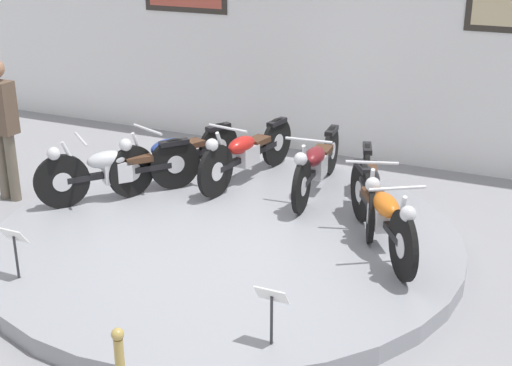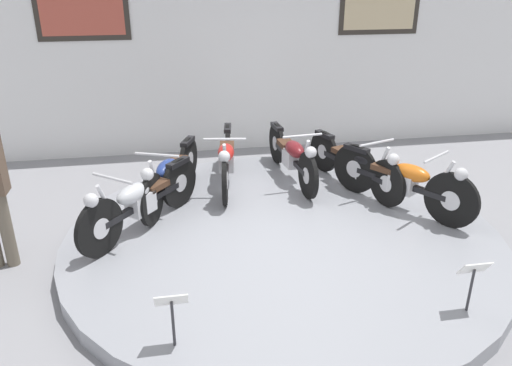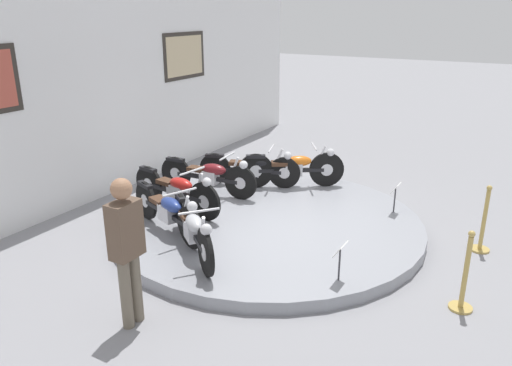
{
  "view_description": "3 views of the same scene",
  "coord_description": "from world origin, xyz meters",
  "px_view_note": "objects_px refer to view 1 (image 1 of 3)",
  "views": [
    {
      "loc": [
        3.17,
        -6.06,
        3.35
      ],
      "look_at": [
        0.18,
        0.38,
        0.63
      ],
      "focal_mm": 50.0,
      "sensor_mm": 36.0,
      "label": 1
    },
    {
      "loc": [
        -1.18,
        -4.91,
        2.95
      ],
      "look_at": [
        -0.25,
        0.36,
        0.64
      ],
      "focal_mm": 35.0,
      "sensor_mm": 36.0,
      "label": 2
    },
    {
      "loc": [
        -6.56,
        -3.53,
        3.4
      ],
      "look_at": [
        0.12,
        0.3,
        0.7
      ],
      "focal_mm": 35.0,
      "sensor_mm": 36.0,
      "label": 3
    }
  ],
  "objects_px": {
    "motorcycle_orange": "(382,212)",
    "motorcycle_blue": "(174,154)",
    "info_placard_front_left": "(14,242)",
    "motorcycle_black": "(369,185)",
    "visitor_standing": "(1,121)",
    "info_placard_front_centre": "(272,303)",
    "motorcycle_maroon": "(316,163)",
    "motorcycle_red": "(246,152)",
    "motorcycle_silver": "(116,168)"
  },
  "relations": [
    {
      "from": "info_placard_front_left",
      "to": "motorcycle_red",
      "type": "bearing_deg",
      "value": 75.69
    },
    {
      "from": "info_placard_front_left",
      "to": "info_placard_front_centre",
      "type": "distance_m",
      "value": 2.55
    },
    {
      "from": "motorcycle_black",
      "to": "info_placard_front_left",
      "type": "distance_m",
      "value": 3.7
    },
    {
      "from": "motorcycle_maroon",
      "to": "info_placard_front_left",
      "type": "height_order",
      "value": "motorcycle_maroon"
    },
    {
      "from": "motorcycle_red",
      "to": "motorcycle_orange",
      "type": "distance_m",
      "value": 2.35
    },
    {
      "from": "motorcycle_maroon",
      "to": "visitor_standing",
      "type": "height_order",
      "value": "visitor_standing"
    },
    {
      "from": "motorcycle_silver",
      "to": "info_placard_front_left",
      "type": "xyz_separation_m",
      "value": [
        0.31,
        -2.01,
        -0.01
      ]
    },
    {
      "from": "motorcycle_black",
      "to": "visitor_standing",
      "type": "xyz_separation_m",
      "value": [
        -4.28,
        -0.94,
        0.45
      ]
    },
    {
      "from": "motorcycle_silver",
      "to": "info_placard_front_left",
      "type": "distance_m",
      "value": 2.04
    },
    {
      "from": "motorcycle_maroon",
      "to": "motorcycle_orange",
      "type": "relative_size",
      "value": 1.15
    },
    {
      "from": "motorcycle_silver",
      "to": "motorcycle_black",
      "type": "relative_size",
      "value": 0.84
    },
    {
      "from": "motorcycle_maroon",
      "to": "info_placard_front_left",
      "type": "relative_size",
      "value": 3.83
    },
    {
      "from": "motorcycle_blue",
      "to": "motorcycle_maroon",
      "type": "distance_m",
      "value": 1.75
    },
    {
      "from": "motorcycle_red",
      "to": "visitor_standing",
      "type": "height_order",
      "value": "visitor_standing"
    },
    {
      "from": "motorcycle_blue",
      "to": "motorcycle_orange",
      "type": "distance_m",
      "value": 2.9
    },
    {
      "from": "motorcycle_maroon",
      "to": "motorcycle_red",
      "type": "bearing_deg",
      "value": 179.89
    },
    {
      "from": "motorcycle_blue",
      "to": "info_placard_front_left",
      "type": "height_order",
      "value": "motorcycle_blue"
    },
    {
      "from": "motorcycle_orange",
      "to": "visitor_standing",
      "type": "bearing_deg",
      "value": -177.25
    },
    {
      "from": "motorcycle_red",
      "to": "info_placard_front_centre",
      "type": "xyz_separation_m",
      "value": [
        1.74,
        -3.17,
        -0.02
      ]
    },
    {
      "from": "info_placard_front_left",
      "to": "info_placard_front_centre",
      "type": "height_order",
      "value": "same"
    },
    {
      "from": "motorcycle_orange",
      "to": "motorcycle_blue",
      "type": "bearing_deg",
      "value": 165.65
    },
    {
      "from": "motorcycle_blue",
      "to": "visitor_standing",
      "type": "relative_size",
      "value": 1.06
    },
    {
      "from": "motorcycle_black",
      "to": "motorcycle_silver",
      "type": "bearing_deg",
      "value": -165.72
    },
    {
      "from": "motorcycle_orange",
      "to": "info_placard_front_left",
      "type": "relative_size",
      "value": 3.35
    },
    {
      "from": "motorcycle_orange",
      "to": "motorcycle_red",
      "type": "bearing_deg",
      "value": 150.5
    },
    {
      "from": "motorcycle_red",
      "to": "motorcycle_orange",
      "type": "relative_size",
      "value": 1.15
    },
    {
      "from": "motorcycle_blue",
      "to": "motorcycle_maroon",
      "type": "height_order",
      "value": "motorcycle_blue"
    },
    {
      "from": "motorcycle_red",
      "to": "visitor_standing",
      "type": "xyz_separation_m",
      "value": [
        -2.58,
        -1.38,
        0.43
      ]
    },
    {
      "from": "motorcycle_orange",
      "to": "info_placard_front_left",
      "type": "distance_m",
      "value": 3.49
    },
    {
      "from": "visitor_standing",
      "to": "info_placard_front_left",
      "type": "bearing_deg",
      "value": -45.34
    },
    {
      "from": "motorcycle_maroon",
      "to": "motorcycle_black",
      "type": "height_order",
      "value": "motorcycle_maroon"
    },
    {
      "from": "motorcycle_maroon",
      "to": "visitor_standing",
      "type": "xyz_separation_m",
      "value": [
        -3.51,
        -1.38,
        0.44
      ]
    },
    {
      "from": "motorcycle_red",
      "to": "motorcycle_maroon",
      "type": "bearing_deg",
      "value": -0.11
    },
    {
      "from": "motorcycle_maroon",
      "to": "info_placard_front_left",
      "type": "distance_m",
      "value": 3.61
    },
    {
      "from": "motorcycle_blue",
      "to": "motorcycle_maroon",
      "type": "xyz_separation_m",
      "value": [
        1.7,
        0.44,
        -0.0
      ]
    },
    {
      "from": "motorcycle_black",
      "to": "visitor_standing",
      "type": "bearing_deg",
      "value": -167.62
    },
    {
      "from": "visitor_standing",
      "to": "motorcycle_maroon",
      "type": "bearing_deg",
      "value": 21.42
    },
    {
      "from": "visitor_standing",
      "to": "motorcycle_red",
      "type": "bearing_deg",
      "value": 28.1
    },
    {
      "from": "motorcycle_blue",
      "to": "motorcycle_maroon",
      "type": "relative_size",
      "value": 0.95
    },
    {
      "from": "motorcycle_blue",
      "to": "info_placard_front_left",
      "type": "xyz_separation_m",
      "value": [
        -0.04,
        -2.73,
        -0.01
      ]
    },
    {
      "from": "motorcycle_red",
      "to": "info_placard_front_left",
      "type": "bearing_deg",
      "value": -104.31
    },
    {
      "from": "motorcycle_orange",
      "to": "visitor_standing",
      "type": "distance_m",
      "value": 4.65
    },
    {
      "from": "motorcycle_orange",
      "to": "info_placard_front_centre",
      "type": "bearing_deg",
      "value": -98.59
    },
    {
      "from": "motorcycle_blue",
      "to": "motorcycle_orange",
      "type": "bearing_deg",
      "value": -14.35
    },
    {
      "from": "visitor_standing",
      "to": "motorcycle_blue",
      "type": "bearing_deg",
      "value": 27.44
    },
    {
      "from": "motorcycle_silver",
      "to": "info_placard_front_centre",
      "type": "bearing_deg",
      "value": -35.2
    },
    {
      "from": "motorcycle_blue",
      "to": "info_placard_front_centre",
      "type": "xyz_separation_m",
      "value": [
        2.51,
        -2.73,
        -0.01
      ]
    },
    {
      "from": "motorcycle_red",
      "to": "motorcycle_maroon",
      "type": "xyz_separation_m",
      "value": [
        0.93,
        -0.0,
        -0.01
      ]
    },
    {
      "from": "motorcycle_black",
      "to": "info_placard_front_centre",
      "type": "bearing_deg",
      "value": -89.12
    },
    {
      "from": "motorcycle_red",
      "to": "motorcycle_black",
      "type": "xyz_separation_m",
      "value": [
        1.7,
        -0.44,
        -0.01
      ]
    }
  ]
}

